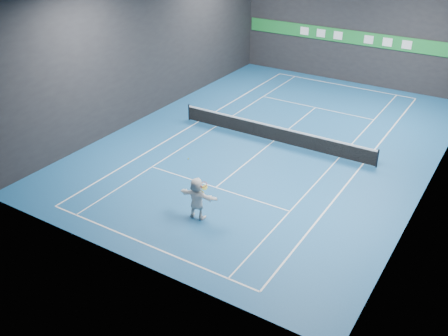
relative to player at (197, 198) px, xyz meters
The scene contains 18 objects.
ground 9.15m from the player, 94.61° to the left, with size 26.00×26.00×0.00m, color #185288.
wall_back 22.35m from the player, 91.90° to the left, with size 18.00×0.10×9.00m, color black.
wall_front 5.31m from the player, 100.52° to the right, with size 18.00×0.10×9.00m, color black.
wall_left 13.75m from the player, 137.02° to the left, with size 0.10×26.00×9.00m, color black.
baseline_near 3.09m from the player, 104.50° to the right, with size 10.98×0.08×0.01m, color white.
baseline_far 20.99m from the player, 92.00° to the left, with size 10.98×0.08×0.01m, color white.
sideline_doubles_left 11.04m from the player, 124.46° to the left, with size 0.08×23.78×0.01m, color white.
sideline_doubles_right 10.29m from the player, 62.30° to the left, with size 0.08×23.78×0.01m, color white.
sideline_singles_left 10.33m from the player, 118.10° to the left, with size 0.06×23.78×0.01m, color white.
sideline_singles_right 9.73m from the player, 69.56° to the left, with size 0.06×23.78×0.01m, color white.
service_line_near 2.94m from the player, 105.32° to the left, with size 8.23×0.06×0.01m, color white.
service_line_far 15.52m from the player, 92.70° to the left, with size 8.23×0.06×0.01m, color white.
center_service_line 9.15m from the player, 94.61° to the left, with size 0.06×12.80×0.01m, color white.
player is the anchor object (origin of this frame).
tennis_ball 1.92m from the player, behind, with size 0.07×0.07×0.07m, color #C6D323.
tennis_net 9.11m from the player, 94.61° to the left, with size 12.50×0.10×1.07m.
sponsor_banner 22.15m from the player, 91.90° to the left, with size 17.64×0.11×1.00m.
tennis_racket 0.80m from the player, ahead, with size 0.43×0.35×0.58m.
Camera 1 is at (11.79, -24.48, 12.84)m, focal length 40.00 mm.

